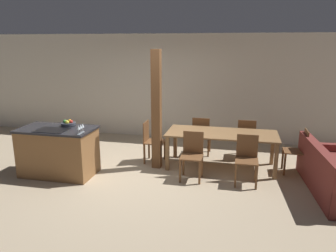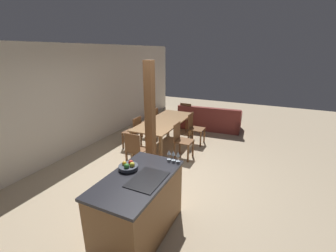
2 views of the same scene
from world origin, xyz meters
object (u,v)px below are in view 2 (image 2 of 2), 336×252
at_px(wine_glass_near, 178,154).
at_px(wine_glass_middle, 173,153).
at_px(dining_table, 165,123).
at_px(dining_chair_head_end, 136,150).
at_px(fruit_bowl, 128,166).
at_px(dining_chair_near_right, 194,128).
at_px(kitchen_island, 139,205).
at_px(dining_chair_near_left, 181,140).
at_px(dining_chair_far_left, 134,132).
at_px(couch, 210,120).
at_px(timber_post, 150,118).
at_px(wine_glass_far, 169,153).
at_px(dining_chair_foot_end, 184,116).
at_px(dining_chair_far_right, 152,122).

bearing_deg(wine_glass_near, wine_glass_middle, 90.00).
bearing_deg(dining_table, dining_chair_head_end, -180.00).
relative_size(fruit_bowl, wine_glass_middle, 1.73).
distance_m(dining_table, dining_chair_near_right, 0.86).
xyz_separation_m(kitchen_island, dining_chair_near_left, (2.52, 0.37, 0.01)).
bearing_deg(dining_chair_near_right, dining_chair_far_left, 125.59).
bearing_deg(wine_glass_near, couch, 8.47).
bearing_deg(couch, kitchen_island, 89.28).
distance_m(kitchen_island, wine_glass_near, 0.92).
height_order(dining_chair_far_left, dining_chair_head_end, same).
bearing_deg(couch, wine_glass_near, 94.05).
height_order(wine_glass_middle, dining_chair_near_left, wine_glass_middle).
distance_m(wine_glass_middle, dining_chair_near_right, 3.00).
xyz_separation_m(dining_table, couch, (1.98, -0.73, -0.37)).
relative_size(fruit_bowl, timber_post, 0.12).
bearing_deg(timber_post, dining_chair_near_right, -13.05).
bearing_deg(dining_chair_head_end, dining_chair_near_left, -125.28).
relative_size(wine_glass_far, dining_chair_far_left, 0.18).
distance_m(dining_table, dining_chair_near_left, 0.86).
distance_m(dining_chair_near_right, dining_chair_far_left, 1.69).
distance_m(fruit_bowl, couch, 4.92).
relative_size(dining_chair_near_left, dining_chair_foot_end, 1.00).
relative_size(wine_glass_near, dining_chair_foot_end, 0.18).
xyz_separation_m(wine_glass_middle, timber_post, (1.11, 1.03, 0.13)).
xyz_separation_m(dining_chair_near_left, dining_chair_far_right, (0.98, 1.37, 0.00)).
relative_size(dining_chair_foot_end, timber_post, 0.37).
distance_m(dining_chair_near_left, dining_chair_near_right, 0.98).
bearing_deg(dining_chair_far_left, dining_chair_foot_end, 160.63).
bearing_deg(kitchen_island, couch, 3.70).
bearing_deg(kitchen_island, wine_glass_far, -15.62).
height_order(kitchen_island, dining_chair_foot_end, kitchen_island).
relative_size(dining_chair_far_left, dining_chair_foot_end, 1.00).
bearing_deg(dining_chair_foot_end, dining_chair_far_left, -109.37).
xyz_separation_m(wine_glass_middle, dining_chair_near_left, (1.89, 0.62, -0.58)).
bearing_deg(couch, dining_chair_far_left, 55.67).
bearing_deg(kitchen_island, dining_chair_far_right, 26.44).
distance_m(wine_glass_near, dining_table, 2.78).
bearing_deg(dining_chair_far_right, fruit_bowl, 24.17).
height_order(wine_glass_middle, wine_glass_far, same).
distance_m(wine_glass_middle, couch, 4.46).
height_order(wine_glass_middle, dining_table, wine_glass_middle).
xyz_separation_m(dining_chair_near_right, timber_post, (-1.77, 0.41, 0.71)).
xyz_separation_m(dining_table, dining_chair_head_end, (-1.46, -0.00, -0.18)).
distance_m(wine_glass_near, dining_chair_near_right, 3.01).
distance_m(wine_glass_far, dining_table, 2.71).
bearing_deg(couch, timber_post, 77.62).
relative_size(dining_chair_near_left, dining_chair_head_end, 1.00).
bearing_deg(dining_chair_near_right, dining_chair_far_right, 90.00).
xyz_separation_m(wine_glass_middle, wine_glass_far, (0.00, 0.08, 0.00)).
bearing_deg(dining_chair_far_left, dining_chair_head_end, 35.28).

